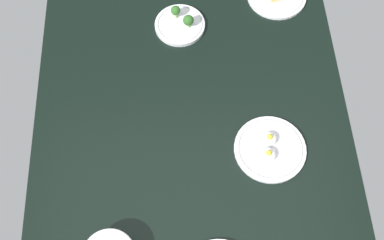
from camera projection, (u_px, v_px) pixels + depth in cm
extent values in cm
cube|color=black|center=(192.00, 126.00, 149.23)|extent=(128.67, 97.06, 4.00)
cylinder|color=silver|center=(180.00, 25.00, 163.17)|extent=(17.02, 17.02, 1.42)
torus|color=#B7B7BC|center=(180.00, 24.00, 162.54)|extent=(15.47, 15.47, 0.50)
cylinder|color=#9EBC72|center=(188.00, 25.00, 161.24)|extent=(1.27, 1.27, 1.89)
sphere|color=#2D6023|center=(188.00, 20.00, 159.18)|extent=(3.62, 3.62, 3.62)
cylinder|color=#9EBC72|center=(176.00, 15.00, 162.82)|extent=(1.13, 1.13, 2.27)
sphere|color=#2D6023|center=(176.00, 10.00, 160.72)|extent=(3.22, 3.22, 3.22)
cylinder|color=silver|center=(270.00, 149.00, 142.94)|extent=(21.49, 21.49, 1.10)
torus|color=#B7B7BC|center=(270.00, 148.00, 142.45)|extent=(19.41, 19.41, 0.50)
ellipsoid|color=white|center=(268.00, 154.00, 140.26)|extent=(4.46, 4.46, 2.45)
sphere|color=yellow|center=(269.00, 153.00, 139.27)|extent=(1.78, 1.78, 1.78)
ellipsoid|color=white|center=(269.00, 139.00, 142.52)|extent=(4.49, 4.49, 2.47)
sphere|color=yellow|center=(270.00, 137.00, 141.53)|extent=(1.79, 1.79, 1.79)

